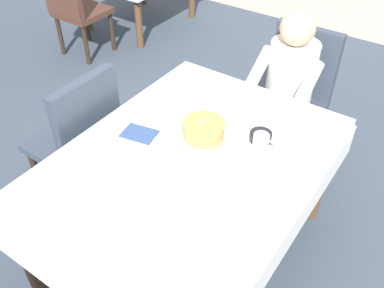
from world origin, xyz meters
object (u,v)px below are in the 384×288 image
Objects in this scene: diner_person at (288,81)px; spoon_near_edge at (159,175)px; fork_left_of_plate at (169,128)px; knife_right_of_plate at (234,156)px; chair_left_side at (80,135)px; syrup_pitcher at (173,100)px; chair_diner at (295,89)px; breakfast_stack at (204,130)px; plate_breakfast at (202,138)px; bowl_butter at (261,137)px; background_chair_empty at (73,4)px; cup_coffee at (261,142)px; dining_table_main at (189,172)px.

spoon_near_edge is at bearing 85.63° from diner_person.
knife_right_of_plate is (0.38, 0.00, 0.00)m from fork_left_of_plate.
chair_left_side is 0.97m from knife_right_of_plate.
syrup_pitcher is 0.21m from fork_left_of_plate.
syrup_pitcher is 0.53× the size of spoon_near_edge.
syrup_pitcher is at bearing -55.84° from chair_left_side.
chair_diner is 6.20× the size of spoon_near_edge.
breakfast_stack is at bearing -78.27° from chair_left_side.
plate_breakfast is 0.33m from syrup_pitcher.
bowl_butter is at bearing -14.37° from knife_right_of_plate.
cup_coffee is at bearing -23.49° from background_chair_empty.
fork_left_of_plate is at bearing 105.61° from spoon_near_edge.
breakfast_stack reaches higher than fork_left_of_plate.
diner_person is at bearing 87.18° from dining_table_main.
diner_person reaches higher than background_chair_empty.
background_chair_empty is at bearing 61.32° from fork_left_of_plate.
spoon_near_edge is at bearing 86.14° from chair_diner.
diner_person is at bearing 62.55° from syrup_pitcher.
diner_person is at bearing 90.00° from chair_diner.
syrup_pitcher is 0.55m from spoon_near_edge.
background_chair_empty reaches higher than plate_breakfast.
background_chair_empty reaches higher than dining_table_main.
background_chair_empty is at bearing 149.33° from dining_table_main.
dining_table_main is 19.05× the size of syrup_pitcher.
diner_person is at bearing -8.09° from background_chair_empty.
knife_right_of_plate is at bearing 96.43° from chair_diner.
chair_diner is 4.40× the size of breakfast_stack.
chair_left_side is 5.17× the size of fork_left_of_plate.
cup_coffee is at bearing 45.63° from dining_table_main.
chair_diner is at bearing 85.88° from plate_breakfast.
plate_breakfast is at bearing -159.94° from cup_coffee.
dining_table_main is at bearing -81.36° from plate_breakfast.
dining_table_main is 1.02m from diner_person.
breakfast_stack reaches higher than spoon_near_edge.
knife_right_of_plate and spoon_near_edge have the same top height.
breakfast_stack reaches higher than plate_breakfast.
knife_right_of_plate is 2.72m from background_chair_empty.
cup_coffee is 1.03× the size of bowl_butter.
bowl_butter is 0.54m from spoon_near_edge.
knife_right_of_plate is (0.12, -0.88, 0.07)m from diner_person.
chair_diner is 8.45× the size of bowl_butter.
spoon_near_edge is (-0.04, -0.17, 0.09)m from dining_table_main.
diner_person is 5.30× the size of breakfast_stack.
knife_right_of_plate is (-0.05, -0.18, -0.02)m from bowl_butter.
knife_right_of_plate is at bearing -105.06° from bowl_butter.
fork_left_of_plate is at bearing 73.36° from diner_person.
breakfast_stack is 1.92× the size of bowl_butter.
bowl_butter is at bearing -22.61° from background_chair_empty.
dining_table_main is 1.64× the size of chair_diner.
dining_table_main is at bearing 129.33° from knife_right_of_plate.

